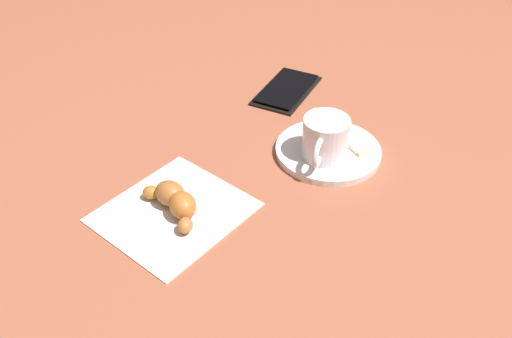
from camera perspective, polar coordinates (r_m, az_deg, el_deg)
The scene contains 8 objects.
ground_plane at distance 0.73m, azimuth 0.00°, elevation -0.70°, with size 1.80×1.80×0.00m, color #A0553B.
saucer at distance 0.77m, azimuth 7.65°, elevation 1.91°, with size 0.15×0.15×0.01m, color white.
espresso_cup at distance 0.73m, azimuth 7.35°, elevation 3.27°, with size 0.09×0.06×0.06m.
teaspoon at distance 0.78m, azimuth 7.92°, elevation 3.08°, with size 0.09×0.11×0.01m.
sugar_packet at distance 0.78m, azimuth 9.98°, elevation 2.88°, with size 0.07×0.02×0.01m, color beige.
napkin at distance 0.68m, azimuth -8.71°, elevation -4.48°, with size 0.17×0.15×0.00m, color white.
croissant at distance 0.67m, azimuth -8.58°, elevation -3.33°, with size 0.05×0.11×0.03m.
cell_phone at distance 0.91m, azimuth 3.25°, elevation 8.41°, with size 0.15×0.11×0.01m.
Camera 1 is at (-0.40, -0.40, 0.46)m, focal length 37.70 mm.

